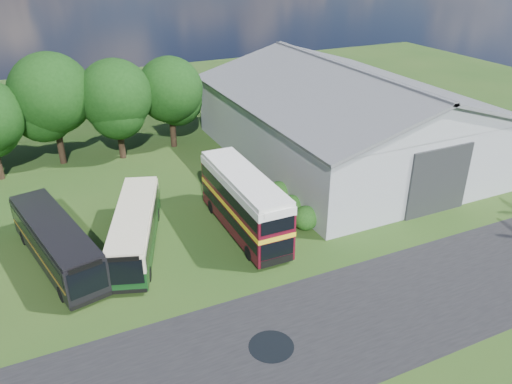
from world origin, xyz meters
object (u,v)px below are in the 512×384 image
storage_shed (343,111)px  bus_maroon_double (244,203)px  bus_dark_single (56,243)px  bus_green_single (135,228)px

storage_shed → bus_maroon_double: (-13.29, -8.57, -2.09)m
bus_maroon_double → bus_dark_single: (-11.61, 1.16, -0.57)m
bus_green_single → bus_maroon_double: bearing=11.9°
bus_green_single → bus_maroon_double: 7.08m
bus_maroon_double → bus_dark_single: size_ratio=0.92×
bus_green_single → bus_maroon_double: (7.00, -0.88, 0.62)m
bus_dark_single → storage_shed: bearing=3.9°
storage_shed → bus_dark_single: storage_shed is taller
storage_shed → bus_green_single: 21.87m
bus_dark_single → bus_green_single: bearing=-16.1°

